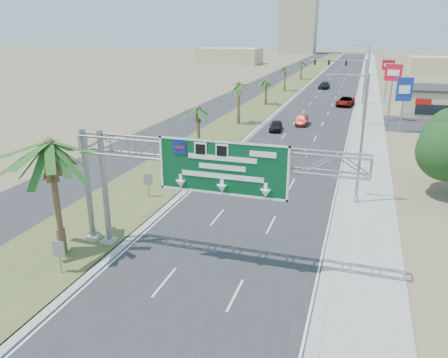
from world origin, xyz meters
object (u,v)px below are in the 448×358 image
pole_sign_blue (404,91)px  pole_sign_red_far (388,68)px  pole_sign_red_near (393,76)px  palm_near (49,144)px  signal_mast (353,77)px  car_far (324,86)px  car_right_lane (345,102)px  sign_gantry (198,162)px  car_mid_lane (302,120)px  car_left_lane (276,126)px

pole_sign_blue → pole_sign_red_far: bearing=92.2°
pole_sign_red_far → pole_sign_red_near: bearing=-90.2°
pole_sign_red_near → palm_near: bearing=-112.3°
signal_mast → car_far: 21.96m
pole_sign_blue → pole_sign_red_far: (-1.09, 28.26, 0.69)m
car_right_lane → pole_sign_red_far: 12.07m
car_far → sign_gantry: bearing=-84.7°
car_mid_lane → palm_near: bearing=-103.3°
car_right_lane → pole_sign_red_far: bearing=58.4°
pole_sign_blue → pole_sign_red_near: bearing=98.1°
car_mid_lane → pole_sign_red_far: bearing=64.3°
palm_near → car_mid_lane: palm_near is taller
signal_mast → pole_sign_blue: size_ratio=1.39×
car_mid_lane → car_far: (-0.83, 41.92, 0.03)m
signal_mast → car_right_lane: bearing=-108.3°
signal_mast → car_mid_lane: bearing=-105.5°
signal_mast → pole_sign_red_far: bearing=43.6°
car_mid_lane → pole_sign_blue: pole_sign_blue is taller
sign_gantry → pole_sign_red_far: pole_sign_red_far is taller
car_right_lane → pole_sign_red_near: bearing=-52.7°
car_mid_lane → car_far: bearing=89.1°
pole_sign_red_near → car_mid_lane: bearing=-149.9°
car_far → pole_sign_red_far: 20.26m
sign_gantry → pole_sign_red_near: size_ratio=1.98×
car_left_lane → car_mid_lane: size_ratio=0.94×
palm_near → car_left_lane: bearing=81.5°
sign_gantry → car_far: 82.70m
palm_near → pole_sign_red_far: bearing=73.7°
sign_gantry → pole_sign_red_far: (12.17, 67.71, 0.06)m
car_right_lane → pole_sign_red_near: 14.85m
car_left_lane → pole_sign_red_far: pole_sign_red_far is taller
car_mid_lane → car_right_lane: bearing=72.9°
palm_near → pole_sign_red_near: size_ratio=0.99×
pole_sign_red_far → car_left_lane: bearing=-114.7°
signal_mast → pole_sign_red_far: (5.94, 5.66, 1.27)m
pole_sign_red_near → pole_sign_blue: pole_sign_red_near is taller
pole_sign_blue → signal_mast: bearing=107.3°
palm_near → pole_sign_red_near: 53.38m
car_mid_lane → car_left_lane: bearing=-121.9°
car_far → pole_sign_red_near: 37.74m
palm_near → car_right_lane: size_ratio=1.47×
car_right_lane → signal_mast: bearing=79.3°
palm_near → pole_sign_blue: palm_near is taller
car_mid_lane → car_far: 41.93m
car_right_lane → palm_near: bearing=-94.8°
signal_mast → car_far: signal_mast is taller
palm_near → pole_sign_red_far: palm_near is taller
car_right_lane → pole_sign_red_near: pole_sign_red_near is taller
sign_gantry → palm_near: (-8.14, -1.93, 0.87)m
car_far → pole_sign_red_near: (12.66, -35.07, 5.88)m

